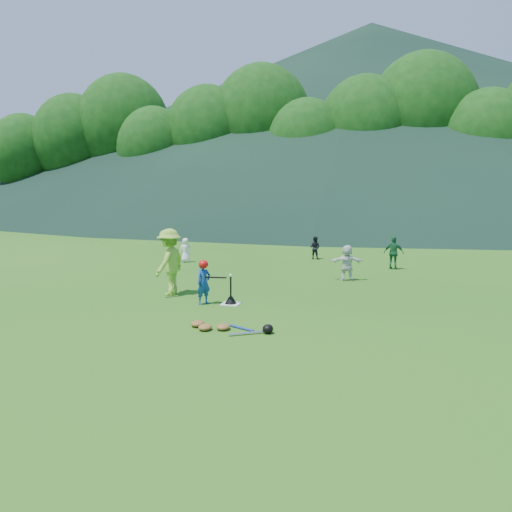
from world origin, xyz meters
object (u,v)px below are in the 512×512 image
(batter_child, at_px, (204,283))
(equipment_pile, at_px, (223,327))
(adult_coach, at_px, (170,262))
(fielder_d, at_px, (347,263))
(fielder_a, at_px, (186,250))
(batting_tee, at_px, (231,299))
(home_plate, at_px, (231,304))
(fielder_c, at_px, (394,253))
(fielder_b, at_px, (315,248))

(batter_child, xyz_separation_m, equipment_pile, (1.21, -2.09, -0.48))
(adult_coach, relative_size, equipment_pile, 1.01)
(fielder_d, xyz_separation_m, equipment_pile, (-2.01, -6.33, -0.50))
(fielder_a, distance_m, batting_tee, 7.59)
(home_plate, distance_m, equipment_pile, 2.32)
(batter_child, relative_size, fielder_c, 0.92)
(fielder_b, relative_size, batting_tee, 1.38)
(fielder_a, bearing_deg, fielder_c, 151.18)
(fielder_b, distance_m, equipment_pile, 10.96)
(batter_child, bearing_deg, fielder_c, -0.50)
(fielder_d, bearing_deg, adult_coach, 25.44)
(fielder_b, height_order, fielder_c, fielder_c)
(fielder_b, relative_size, equipment_pile, 0.52)
(fielder_b, relative_size, fielder_c, 0.79)
(batter_child, bearing_deg, fielder_b, 23.59)
(fielder_c, distance_m, fielder_d, 3.06)
(equipment_pile, bearing_deg, batter_child, 119.99)
(adult_coach, relative_size, fielder_a, 1.88)
(fielder_a, height_order, equipment_pile, fielder_a)
(batter_child, distance_m, fielder_d, 5.32)
(home_plate, xyz_separation_m, fielder_c, (4.02, 6.76, 0.59))
(fielder_c, distance_m, batting_tee, 7.88)
(equipment_pile, bearing_deg, fielder_c, 68.96)
(fielder_b, bearing_deg, batting_tee, 98.12)
(fielder_b, bearing_deg, fielder_d, 123.83)
(batter_child, relative_size, adult_coach, 0.60)
(adult_coach, relative_size, batting_tee, 2.67)
(home_plate, height_order, fielder_b, fielder_b)
(batting_tee, bearing_deg, fielder_d, 57.85)
(home_plate, bearing_deg, fielder_c, 59.30)
(fielder_a, xyz_separation_m, fielder_b, (4.82, 2.21, -0.01))
(fielder_d, height_order, batting_tee, fielder_d)
(fielder_b, bearing_deg, home_plate, 98.12)
(batting_tee, bearing_deg, fielder_a, 121.20)
(batting_tee, bearing_deg, batter_child, -166.14)
(fielder_b, xyz_separation_m, batting_tee, (-0.89, -8.70, -0.34))
(adult_coach, bearing_deg, home_plate, 77.39)
(fielder_d, bearing_deg, batting_tee, 46.55)
(fielder_a, bearing_deg, fielder_d, 128.81)
(batter_child, height_order, fielder_d, fielder_d)
(batter_child, distance_m, equipment_pile, 2.46)
(fielder_a, relative_size, fielder_c, 0.81)
(batting_tee, bearing_deg, fielder_b, 84.14)
(fielder_a, bearing_deg, home_plate, 90.41)
(home_plate, xyz_separation_m, fielder_b, (0.89, 8.70, 0.46))
(batting_tee, bearing_deg, adult_coach, 160.53)
(adult_coach, bearing_deg, fielder_d, 133.60)
(home_plate, bearing_deg, fielder_b, 84.14)
(fielder_d, bearing_deg, fielder_c, -129.72)
(equipment_pile, bearing_deg, fielder_b, 88.19)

